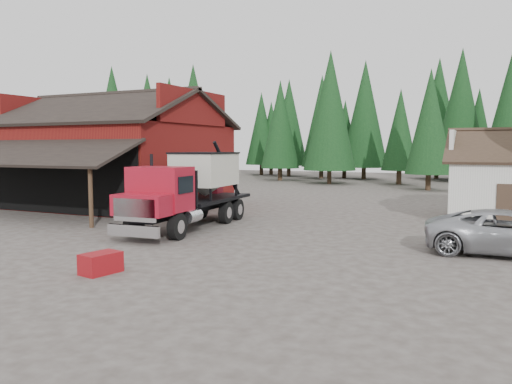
% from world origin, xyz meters
% --- Properties ---
extents(ground, '(120.00, 120.00, 0.00)m').
position_xyz_m(ground, '(0.00, 0.00, 0.00)').
color(ground, '#403832').
rests_on(ground, ground).
extents(red_barn, '(12.80, 13.63, 7.18)m').
position_xyz_m(red_barn, '(-11.00, 9.90, 2.69)').
color(red_barn, maroon).
rests_on(red_barn, ground).
extents(conifer_backdrop, '(76.00, 16.00, 16.00)m').
position_xyz_m(conifer_backdrop, '(0.00, 42.00, 0.00)').
color(conifer_backdrop, black).
rests_on(conifer_backdrop, ground).
extents(near_pine_a, '(4.40, 4.40, 11.40)m').
position_xyz_m(near_pine_a, '(-22.00, 28.00, 6.39)').
color(near_pine_a, '#382619').
rests_on(near_pine_a, ground).
extents(near_pine_b, '(3.96, 3.96, 10.40)m').
position_xyz_m(near_pine_b, '(6.00, 30.00, 5.89)').
color(near_pine_b, '#382619').
rests_on(near_pine_b, ground).
extents(near_pine_d, '(5.28, 5.28, 13.40)m').
position_xyz_m(near_pine_d, '(-4.00, 34.00, 7.39)').
color(near_pine_d, '#382619').
rests_on(near_pine_d, ground).
extents(feed_truck, '(3.05, 8.91, 3.96)m').
position_xyz_m(feed_truck, '(-1.53, 4.03, 1.85)').
color(feed_truck, black).
rests_on(feed_truck, ground).
extents(silver_car, '(5.52, 2.64, 1.52)m').
position_xyz_m(silver_car, '(11.44, 3.58, 0.76)').
color(silver_car, '#A7AAAF').
rests_on(silver_car, ground).
extents(equip_box, '(0.89, 1.21, 0.60)m').
position_xyz_m(equip_box, '(0.65, -4.17, 0.30)').
color(equip_box, maroon).
rests_on(equip_box, ground).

